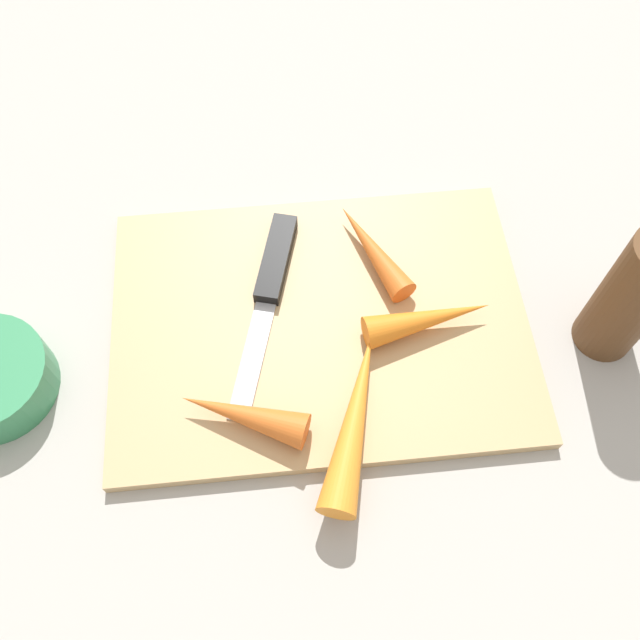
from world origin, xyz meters
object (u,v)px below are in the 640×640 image
object	(u,v)px
cutting_board	(320,323)
carrot_shortest	(243,415)
carrot_long	(428,319)
knife	(273,271)
pepper_grinder	(632,297)
carrot_longest	(355,415)
carrot_short	(372,249)

from	to	relation	value
cutting_board	carrot_shortest	world-z (taller)	carrot_shortest
carrot_long	knife	bearing A→B (deg)	143.56
carrot_long	pepper_grinder	bearing A→B (deg)	-15.42
carrot_longest	carrot_long	size ratio (longest dim) A/B	1.41
carrot_shortest	pepper_grinder	size ratio (longest dim) A/B	0.77
carrot_short	carrot_shortest	world-z (taller)	carrot_shortest
knife	carrot_shortest	size ratio (longest dim) A/B	1.92
cutting_board	carrot_shortest	xyz separation A→B (m)	(-0.07, -0.09, 0.02)
cutting_board	carrot_short	size ratio (longest dim) A/B	3.37
carrot_long	carrot_short	bearing A→B (deg)	106.89
carrot_shortest	pepper_grinder	distance (m)	0.32
knife	carrot_short	size ratio (longest dim) A/B	1.85
carrot_longest	carrot_short	bearing A→B (deg)	5.17
carrot_short	pepper_grinder	size ratio (longest dim) A/B	0.80
cutting_board	knife	distance (m)	0.06
carrot_longest	carrot_short	world-z (taller)	carrot_longest
carrot_long	pepper_grinder	world-z (taller)	pepper_grinder
knife	carrot_short	bearing A→B (deg)	112.03
cutting_board	pepper_grinder	bearing A→B (deg)	-7.88
carrot_longest	pepper_grinder	world-z (taller)	pepper_grinder
carrot_long	carrot_shortest	distance (m)	0.17
knife	carrot_long	size ratio (longest dim) A/B	1.80
knife	carrot_short	distance (m)	0.09
knife	carrot_shortest	bearing A→B (deg)	2.45
carrot_shortest	knife	bearing A→B (deg)	-81.40
carrot_short	knife	bearing A→B (deg)	72.79
cutting_board	pepper_grinder	distance (m)	0.25
carrot_short	carrot_longest	bearing A→B (deg)	143.74
cutting_board	knife	bearing A→B (deg)	126.11
carrot_longest	carrot_long	distance (m)	0.11
carrot_longest	carrot_shortest	distance (m)	0.09
cutting_board	pepper_grinder	size ratio (longest dim) A/B	2.70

